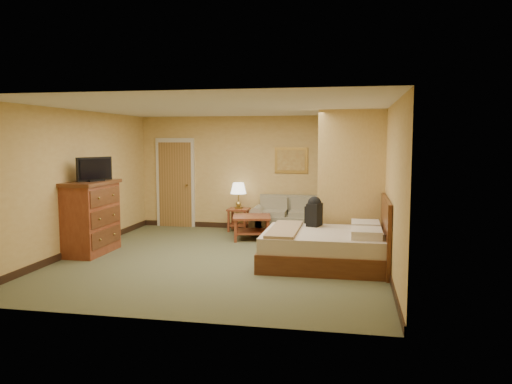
% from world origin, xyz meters
% --- Properties ---
extents(floor, '(6.00, 6.00, 0.00)m').
position_xyz_m(floor, '(0.00, 0.00, 0.00)').
color(floor, brown).
rests_on(floor, ground).
extents(ceiling, '(6.00, 6.00, 0.00)m').
position_xyz_m(ceiling, '(0.00, 0.00, 2.60)').
color(ceiling, white).
rests_on(ceiling, back_wall).
extents(back_wall, '(5.50, 0.02, 2.60)m').
position_xyz_m(back_wall, '(0.00, 3.00, 1.30)').
color(back_wall, tan).
rests_on(back_wall, floor).
extents(left_wall, '(0.02, 6.00, 2.60)m').
position_xyz_m(left_wall, '(-2.75, 0.00, 1.30)').
color(left_wall, tan).
rests_on(left_wall, floor).
extents(right_wall, '(0.02, 6.00, 2.60)m').
position_xyz_m(right_wall, '(2.75, 0.00, 1.30)').
color(right_wall, tan).
rests_on(right_wall, floor).
extents(partition, '(1.20, 0.15, 2.60)m').
position_xyz_m(partition, '(2.15, 0.93, 1.30)').
color(partition, tan).
rests_on(partition, floor).
extents(door, '(0.94, 0.16, 2.10)m').
position_xyz_m(door, '(-1.95, 2.96, 1.03)').
color(door, beige).
rests_on(door, floor).
extents(baseboard, '(5.50, 0.02, 0.12)m').
position_xyz_m(baseboard, '(0.00, 2.99, 0.06)').
color(baseboard, black).
rests_on(baseboard, floor).
extents(loveseat, '(1.64, 0.76, 0.83)m').
position_xyz_m(loveseat, '(0.81, 2.57, 0.27)').
color(loveseat, gray).
rests_on(loveseat, floor).
extents(side_table, '(0.47, 0.47, 0.51)m').
position_xyz_m(side_table, '(-0.34, 2.65, 0.34)').
color(side_table, maroon).
rests_on(side_table, floor).
extents(table_lamp, '(0.36, 0.36, 0.59)m').
position_xyz_m(table_lamp, '(-0.34, 2.65, 0.96)').
color(table_lamp, '#A1853B').
rests_on(table_lamp, side_table).
extents(coffee_table, '(0.90, 0.90, 0.49)m').
position_xyz_m(coffee_table, '(0.14, 1.78, 0.35)').
color(coffee_table, maroon).
rests_on(coffee_table, floor).
extents(wall_picture, '(0.75, 0.04, 0.58)m').
position_xyz_m(wall_picture, '(0.81, 2.97, 1.60)').
color(wall_picture, '#B78E3F').
rests_on(wall_picture, back_wall).
extents(dresser, '(0.65, 1.24, 1.32)m').
position_xyz_m(dresser, '(-2.48, -0.03, 0.67)').
color(dresser, maroon).
rests_on(dresser, floor).
extents(tv, '(0.36, 0.66, 0.43)m').
position_xyz_m(tv, '(-2.38, -0.03, 1.52)').
color(tv, black).
rests_on(tv, dresser).
extents(bed, '(2.06, 1.75, 1.13)m').
position_xyz_m(bed, '(1.82, -0.10, 0.31)').
color(bed, '#4B2311').
rests_on(bed, floor).
extents(backpack, '(0.28, 0.35, 0.52)m').
position_xyz_m(backpack, '(1.53, 0.44, 0.83)').
color(backpack, black).
rests_on(backpack, bed).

